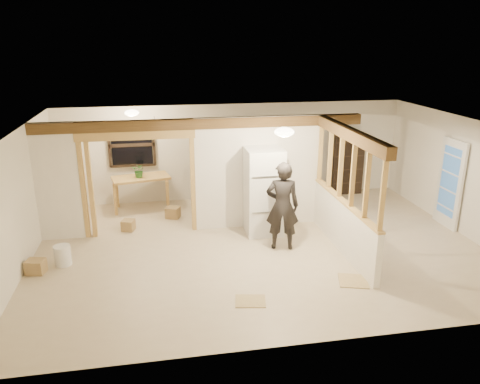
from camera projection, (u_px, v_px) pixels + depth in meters
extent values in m
cube|color=#C9B695|center=(260.00, 247.00, 9.63)|extent=(9.00, 6.50, 0.01)
cube|color=white|center=(262.00, 126.00, 8.84)|extent=(9.00, 6.50, 0.01)
cube|color=white|center=(234.00, 152.00, 12.27)|extent=(9.00, 0.01, 2.50)
cube|color=white|center=(315.00, 263.00, 6.20)|extent=(9.00, 0.01, 2.50)
cube|color=white|center=(19.00, 203.00, 8.48)|extent=(0.01, 6.50, 2.50)
cube|color=white|center=(466.00, 178.00, 9.99)|extent=(0.01, 6.50, 2.50)
cube|color=white|center=(57.00, 182.00, 9.67)|extent=(0.90, 0.12, 2.50)
cube|color=white|center=(258.00, 172.00, 10.39)|extent=(2.80, 0.12, 2.50)
cube|color=tan|center=(139.00, 185.00, 10.00)|extent=(2.46, 0.14, 2.20)
cube|color=brown|center=(203.00, 124.00, 9.83)|extent=(7.00, 0.18, 0.22)
cube|color=brown|center=(350.00, 134.00, 8.78)|extent=(0.18, 3.30, 0.22)
cube|color=white|center=(343.00, 226.00, 9.37)|extent=(0.12, 3.20, 1.00)
cube|color=tan|center=(347.00, 171.00, 9.00)|extent=(0.14, 3.20, 1.32)
cube|color=black|center=(132.00, 145.00, 11.66)|extent=(1.12, 0.10, 1.10)
cube|color=white|center=(450.00, 184.00, 10.43)|extent=(0.12, 0.86, 2.00)
ellipsoid|color=#FFEABF|center=(284.00, 132.00, 8.43)|extent=(0.36, 0.36, 0.16)
ellipsoid|color=#FFEABF|center=(132.00, 113.00, 10.58)|extent=(0.32, 0.32, 0.14)
ellipsoid|color=#FFD88C|center=(155.00, 131.00, 10.10)|extent=(0.07, 0.07, 0.07)
cube|color=white|center=(264.00, 191.00, 10.08)|extent=(0.78, 0.75, 1.89)
imported|color=#2A2626|center=(282.00, 206.00, 9.31)|extent=(0.75, 0.58, 1.82)
cube|color=tan|center=(142.00, 193.00, 11.60)|extent=(1.47, 0.95, 0.86)
imported|color=#286526|center=(139.00, 170.00, 11.34)|extent=(0.39, 0.37, 0.35)
cylinder|color=#AE0A0A|center=(64.00, 207.00, 10.91)|extent=(0.64, 0.64, 0.68)
cube|color=black|center=(347.00, 163.00, 12.72)|extent=(0.84, 0.28, 1.69)
cylinder|color=white|center=(63.00, 255.00, 8.81)|extent=(0.35, 0.35, 0.39)
cube|color=#A0804D|center=(173.00, 212.00, 11.15)|extent=(0.39, 0.36, 0.27)
cube|color=#A0804D|center=(128.00, 225.00, 10.43)|extent=(0.32, 0.32, 0.24)
cube|color=#A0804D|center=(36.00, 267.00, 8.52)|extent=(0.37, 0.32, 0.26)
cube|color=tan|center=(353.00, 281.00, 8.26)|extent=(0.63, 0.63, 0.02)
cube|color=tan|center=(250.00, 301.00, 7.63)|extent=(0.55, 0.47, 0.02)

